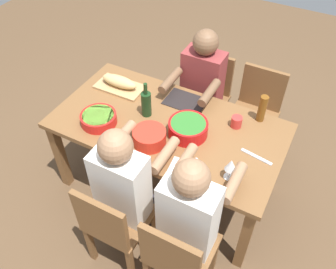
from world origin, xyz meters
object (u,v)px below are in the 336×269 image
Objects in this scene: diner_far_left at (191,213)px; serving_bowl_salad at (99,118)px; serving_bowl_fruit at (149,136)px; chair_far_center at (113,223)px; dining_table at (168,132)px; chair_far_left at (177,255)px; cup_near_left at (236,122)px; bread_loaf at (119,82)px; serving_bowl_greens at (188,128)px; wine_bottle at (146,103)px; chair_near_left at (256,109)px; beer_bottle at (262,109)px; diner_far_center at (125,184)px; cutting_board at (120,87)px; chair_near_center at (207,94)px; diner_near_center at (200,86)px; napkin_stack at (181,168)px; wine_glass at (231,166)px.

diner_far_left is 4.48× the size of serving_bowl_salad.
chair_far_center is at bearing 92.59° from serving_bowl_fruit.
chair_far_left is (-0.47, 0.78, -0.17)m from dining_table.
bread_loaf is at bearing 0.94° from cup_near_left.
chair_far_center is 2.98× the size of serving_bowl_greens.
dining_table is 5.94× the size of wine_bottle.
chair_near_left is 3.18× the size of serving_bowl_salad.
dining_table is 0.27m from serving_bowl_fruit.
dining_table is at bearing 31.97° from beer_bottle.
cutting_board is at bearing -54.82° from diner_far_center.
cup_near_left is at bearing -139.31° from serving_bowl_greens.
chair_near_center is 0.71× the size of diner_near_center.
serving_bowl_salad is at bearing 102.79° from bread_loaf.
dining_table is 0.79m from chair_near_center.
diner_far_center and diner_far_left have the same top height.
serving_bowl_fruit is at bearing 44.22° from beer_bottle.
chair_far_left is at bearing 114.58° from napkin_stack.
diner_far_left reaches higher than chair_near_left.
chair_far_left is at bearing 121.40° from dining_table.
chair_far_center is 5.12× the size of wine_glass.
chair_near_center is 0.81m from beer_bottle.
wine_bottle reaches higher than wine_glass.
chair_far_center is 1.17m from bread_loaf.
serving_bowl_greens is (0.30, -0.57, 0.10)m from diner_far_left.
chair_near_center and chair_near_left have the same top height.
chair_near_left reaches higher than serving_bowl_salad.
dining_table is 4.31× the size of cutting_board.
diner_near_center reaches higher than serving_bowl_salad.
chair_near_center reaches higher than cutting_board.
diner_near_center is 7.23× the size of wine_glass.
beer_bottle reaches higher than serving_bowl_fruit.
dining_table is 0.76m from diner_far_left.
chair_near_center is 1.06m from serving_bowl_fruit.
chair_far_center is 1.00× the size of chair_near_left.
diner_near_center is at bearing -108.81° from wine_bottle.
cup_near_left is 0.61× the size of napkin_stack.
dining_table is 10.38× the size of wine_glass.
serving_bowl_salad is at bearing -1.66° from wine_glass.
cup_near_left is (-0.45, 0.56, 0.30)m from chair_near_center.
dining_table is at bearing -51.36° from diner_far_left.
chair_far_center is 0.55m from diner_far_left.
serving_bowl_fruit is at bearing -87.41° from chair_far_center.
beer_bottle is at bearing 159.04° from diner_near_center.
serving_bowl_salad is 1.91× the size of napkin_stack.
wine_glass is at bearing 158.14° from cutting_board.
cutting_board is at bearing -60.21° from chair_far_center.
chair_near_center is at bearing -91.41° from serving_bowl_fruit.
chair_near_center is at bearing -134.10° from cutting_board.
diner_near_center is 0.65m from beer_bottle.
diner_near_center and diner_far_left have the same top height.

